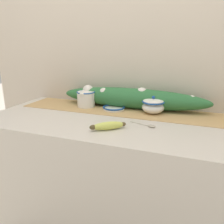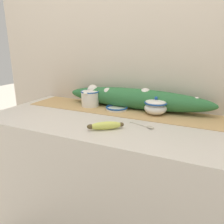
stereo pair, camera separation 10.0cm
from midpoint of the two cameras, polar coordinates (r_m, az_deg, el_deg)
name	(u,v)px [view 1 (the left image)]	position (r m, az deg, el deg)	size (l,w,h in m)	color
countertop	(119,187)	(1.42, -0.25, -19.17)	(1.54, 0.65, 0.88)	beige
back_wall	(137,58)	(1.48, 4.48, 13.94)	(2.34, 0.04, 2.40)	beige
table_runner	(129,111)	(1.37, 2.32, 0.26)	(1.41, 0.27, 0.00)	tan
cream_pitcher	(86,98)	(1.47, -8.75, 3.51)	(0.12, 0.14, 0.11)	white
sugar_bowl	(153,106)	(1.33, 8.55, 1.65)	(0.13, 0.13, 0.11)	white
small_dish	(114,108)	(1.40, -1.58, 1.03)	(0.14, 0.14, 0.02)	white
banana	(108,126)	(1.07, -3.75, -3.65)	(0.16, 0.13, 0.04)	#CCD156
spoon	(150,126)	(1.12, 7.46, -3.65)	(0.15, 0.06, 0.01)	#A89E89
poinsettia_garland	(131,98)	(1.42, 3.04, 3.69)	(0.98, 0.14, 0.14)	#2D6B38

